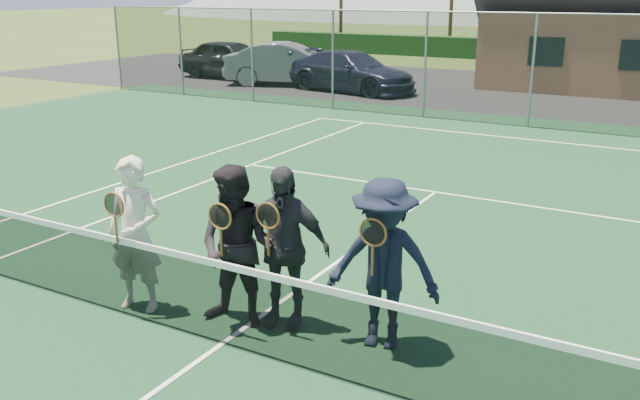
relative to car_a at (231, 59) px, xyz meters
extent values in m
plane|color=#334B1A|center=(13.36, 1.80, -0.81)|extent=(220.00, 220.00, 0.00)
cube|color=#14381E|center=(13.36, -18.20, -0.80)|extent=(30.00, 30.00, 0.02)
cube|color=black|center=(9.36, 1.80, -0.80)|extent=(40.00, 12.00, 0.01)
cube|color=black|center=(13.36, 13.80, -0.26)|extent=(40.00, 1.20, 1.10)
imported|color=black|center=(0.00, 0.00, 0.00)|extent=(4.84, 2.18, 1.61)
imported|color=gray|center=(3.17, -0.53, 0.01)|extent=(5.22, 3.33, 1.63)
imported|color=#181930|center=(6.09, -0.91, -0.08)|extent=(5.33, 2.99, 1.46)
cube|color=white|center=(13.36, -6.31, -0.78)|extent=(10.97, 0.06, 0.01)
cube|color=white|center=(13.36, -11.80, -0.78)|extent=(8.23, 0.06, 0.01)
cube|color=white|center=(13.36, -18.20, -0.78)|extent=(0.06, 12.80, 0.01)
cube|color=black|center=(13.36, -18.20, -0.33)|extent=(11.60, 0.02, 0.88)
cube|color=white|center=(13.36, -18.20, 0.12)|extent=(11.60, 0.03, 0.07)
cylinder|color=slate|center=(-1.64, -4.70, 0.69)|extent=(0.07, 0.07, 3.00)
cylinder|color=slate|center=(1.36, -4.70, 0.69)|extent=(0.07, 0.07, 3.00)
cylinder|color=slate|center=(4.36, -4.70, 0.69)|extent=(0.07, 0.07, 3.00)
cylinder|color=slate|center=(7.36, -4.70, 0.69)|extent=(0.07, 0.07, 3.00)
cylinder|color=slate|center=(10.36, -4.70, 0.69)|extent=(0.07, 0.07, 3.00)
cylinder|color=slate|center=(13.36, -4.70, 0.69)|extent=(0.07, 0.07, 3.00)
cube|color=black|center=(13.36, -4.70, 0.69)|extent=(30.00, 0.03, 3.00)
cylinder|color=slate|center=(13.36, -4.70, 2.19)|extent=(30.00, 0.04, 0.04)
cube|color=black|center=(12.36, 1.78, 0.69)|extent=(1.20, 0.06, 1.00)
cube|color=black|center=(15.36, 1.78, 0.69)|extent=(1.20, 0.06, 1.00)
cylinder|color=#3B2415|center=(-2.64, 14.80, 1.12)|extent=(0.22, 0.22, 3.85)
cylinder|color=#3D2716|center=(4.36, 14.80, 1.12)|extent=(0.22, 0.22, 3.85)
imported|color=white|center=(12.00, -17.96, 0.11)|extent=(0.74, 0.57, 1.80)
torus|color=brown|center=(12.00, -18.23, 0.54)|extent=(0.29, 0.02, 0.29)
cylinder|color=black|center=(12.00, -18.23, 0.54)|extent=(0.25, 0.00, 0.25)
cylinder|color=brown|center=(12.00, -18.23, 0.26)|extent=(0.03, 0.03, 0.32)
imported|color=black|center=(13.24, -17.71, 0.11)|extent=(0.95, 0.79, 1.80)
torus|color=brown|center=(13.24, -17.98, 0.54)|extent=(0.29, 0.02, 0.29)
cylinder|color=black|center=(13.24, -17.98, 0.54)|extent=(0.25, 0.00, 0.25)
cylinder|color=brown|center=(13.24, -17.98, 0.26)|extent=(0.03, 0.03, 0.32)
imported|color=#27282D|center=(13.65, -17.45, 0.11)|extent=(1.13, 0.67, 1.80)
torus|color=brown|center=(13.65, -17.72, 0.54)|extent=(0.29, 0.02, 0.29)
cylinder|color=black|center=(13.65, -17.72, 0.54)|extent=(0.25, 0.00, 0.25)
cylinder|color=brown|center=(13.65, -17.72, 0.26)|extent=(0.03, 0.03, 0.32)
imported|color=black|center=(14.81, -17.37, 0.11)|extent=(1.28, 0.90, 1.80)
torus|color=brown|center=(14.81, -17.64, 0.54)|extent=(0.29, 0.02, 0.29)
cylinder|color=black|center=(14.81, -17.64, 0.54)|extent=(0.25, 0.00, 0.25)
cylinder|color=brown|center=(14.81, -17.64, 0.26)|extent=(0.03, 0.03, 0.32)
camera|label=1|loc=(17.36, -23.18, 2.76)|focal=38.00mm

